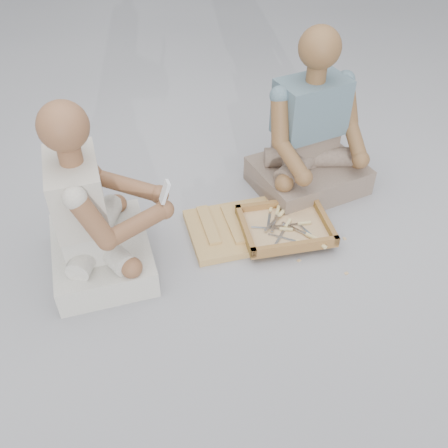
{
  "coord_description": "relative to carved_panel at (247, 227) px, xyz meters",
  "views": [
    {
      "loc": [
        -0.12,
        -1.58,
        1.83
      ],
      "look_at": [
        -0.03,
        0.15,
        0.3
      ],
      "focal_mm": 40.0,
      "sensor_mm": 36.0,
      "label": 1
    }
  ],
  "objects": [
    {
      "name": "wood_chip_11",
      "position": [
        -0.13,
        0.1,
        -0.02
      ],
      "size": [
        0.02,
        0.02,
        0.0
      ],
      "primitive_type": "cube",
      "rotation": [
        0.0,
        0.0,
        0.78
      ],
      "color": "#DDBD82",
      "rests_on": "ground"
    },
    {
      "name": "chisel_5",
      "position": [
        0.28,
        -0.04,
        0.05
      ],
      "size": [
        0.22,
        0.04,
        0.02
      ],
      "rotation": [
        0.0,
        0.0,
        0.1
      ],
      "color": "silver",
      "rests_on": "tool_tray"
    },
    {
      "name": "craftsman",
      "position": [
        -0.75,
        -0.22,
        0.29
      ],
      "size": [
        0.67,
        0.68,
        0.91
      ],
      "rotation": [
        0.0,
        0.0,
        -1.33
      ],
      "color": "beige",
      "rests_on": "ground"
    },
    {
      "name": "wood_chip_4",
      "position": [
        0.41,
        0.33,
        -0.02
      ],
      "size": [
        0.02,
        0.02,
        0.0
      ],
      "primitive_type": "cube",
      "rotation": [
        0.0,
        0.0,
        1.19
      ],
      "color": "#DDBD82",
      "rests_on": "ground"
    },
    {
      "name": "wood_chip_10",
      "position": [
        -0.15,
        -0.21,
        -0.02
      ],
      "size": [
        0.02,
        0.02,
        0.0
      ],
      "primitive_type": "cube",
      "rotation": [
        0.0,
        0.0,
        1.24
      ],
      "color": "#DDBD82",
      "rests_on": "ground"
    },
    {
      "name": "chisel_3",
      "position": [
        0.25,
        -0.18,
        0.05
      ],
      "size": [
        0.21,
        0.11,
        0.02
      ],
      "rotation": [
        0.0,
        0.0,
        -0.43
      ],
      "color": "silver",
      "rests_on": "tool_tray"
    },
    {
      "name": "carved_panel",
      "position": [
        0.0,
        0.0,
        0.0
      ],
      "size": [
        0.7,
        0.54,
        0.04
      ],
      "primitive_type": "cube",
      "rotation": [
        0.0,
        0.0,
        0.22
      ],
      "color": "olive",
      "rests_on": "ground"
    },
    {
      "name": "chisel_4",
      "position": [
        0.14,
        0.09,
        0.05
      ],
      "size": [
        0.06,
        0.22,
        0.02
      ],
      "rotation": [
        0.0,
        0.0,
        1.36
      ],
      "color": "silver",
      "rests_on": "tool_tray"
    },
    {
      "name": "chisel_0",
      "position": [
        0.17,
        0.05,
        0.06
      ],
      "size": [
        0.08,
        0.22,
        0.02
      ],
      "rotation": [
        0.0,
        0.0,
        1.26
      ],
      "color": "silver",
      "rests_on": "tool_tray"
    },
    {
      "name": "wood_chip_9",
      "position": [
        0.47,
        -0.35,
        -0.02
      ],
      "size": [
        0.02,
        0.02,
        0.0
      ],
      "primitive_type": "cube",
      "rotation": [
        0.0,
        0.0,
        0.43
      ],
      "color": "#DDBD82",
      "rests_on": "ground"
    },
    {
      "name": "companion",
      "position": [
        0.39,
        0.39,
        0.3
      ],
      "size": [
        0.75,
        0.69,
        0.95
      ],
      "rotation": [
        0.0,
        0.0,
        3.55
      ],
      "color": "#7C6959",
      "rests_on": "ground"
    },
    {
      "name": "wood_chip_8",
      "position": [
        0.14,
        -0.11,
        -0.02
      ],
      "size": [
        0.02,
        0.02,
        0.0
      ],
      "primitive_type": "cube",
      "rotation": [
        0.0,
        0.0,
        1.03
      ],
      "color": "#DDBD82",
      "rests_on": "ground"
    },
    {
      "name": "wood_chip_3",
      "position": [
        0.36,
        -0.12,
        -0.02
      ],
      "size": [
        0.02,
        0.02,
        0.0
      ],
      "primitive_type": "cube",
      "rotation": [
        0.0,
        0.0,
        2.38
      ],
      "color": "#DDBD82",
      "rests_on": "ground"
    },
    {
      "name": "wood_chip_6",
      "position": [
        0.52,
        -0.1,
        -0.02
      ],
      "size": [
        0.02,
        0.02,
        0.0
      ],
      "primitive_type": "cube",
      "rotation": [
        0.0,
        0.0,
        1.83
      ],
      "color": "#DDBD82",
      "rests_on": "ground"
    },
    {
      "name": "wood_chip_2",
      "position": [
        -0.09,
        0.17,
        -0.02
      ],
      "size": [
        0.02,
        0.02,
        0.0
      ],
      "primitive_type": "cube",
      "rotation": [
        0.0,
        0.0,
        1.09
      ],
      "color": "#DDBD82",
      "rests_on": "ground"
    },
    {
      "name": "chisel_2",
      "position": [
        0.18,
        -0.08,
        0.05
      ],
      "size": [
        0.22,
        0.05,
        0.02
      ],
      "rotation": [
        0.0,
        0.0,
        -0.15
      ],
      "color": "silver",
      "rests_on": "tool_tray"
    },
    {
      "name": "chisel_6",
      "position": [
        0.35,
        -0.18,
        0.05
      ],
      "size": [
        0.13,
        0.2,
        0.02
      ],
      "rotation": [
        0.0,
        0.0,
        -1.05
      ],
      "color": "silver",
      "rests_on": "tool_tray"
    },
    {
      "name": "mobile_phone",
      "position": [
        -0.41,
        -0.21,
        0.42
      ],
      "size": [
        0.06,
        0.06,
        0.11
      ],
      "rotation": [
        -0.35,
        0.0,
        -1.27
      ],
      "color": "silver",
      "rests_on": "craftsman"
    },
    {
      "name": "wood_chip_0",
      "position": [
        0.27,
        0.23,
        -0.02
      ],
      "size": [
        0.02,
        0.02,
        0.0
      ],
      "primitive_type": "cube",
      "rotation": [
        0.0,
        0.0,
        0.72
      ],
      "color": "#DDBD82",
      "rests_on": "ground"
    },
    {
      "name": "tool_tray",
      "position": [
        0.2,
        -0.05,
        0.04
      ],
      "size": [
        0.52,
        0.44,
        0.06
      ],
      "rotation": [
        0.0,
        0.0,
        0.15
      ],
      "color": "brown",
      "rests_on": "carved_panel"
    },
    {
      "name": "chisel_7",
      "position": [
        0.18,
        0.03,
        0.06
      ],
      "size": [
        0.15,
        0.19,
        0.02
      ],
      "rotation": [
        0.0,
        0.0,
        0.92
      ],
      "color": "silver",
      "rests_on": "tool_tray"
    },
    {
      "name": "chisel_1",
      "position": [
        0.2,
        -0.06,
        0.05
      ],
      "size": [
        0.12,
        0.2,
        0.02
      ],
      "rotation": [
        0.0,
        0.0,
        1.07
      ],
      "color": "silver",
      "rests_on": "tool_tray"
    },
    {
      "name": "wood_chip_1",
      "position": [
        -0.14,
        -0.01,
        -0.02
      ],
      "size": [
        0.02,
        0.02,
        0.0
      ],
      "primitive_type": "cube",
      "rotation": [
        0.0,
        0.0,
        1.07
      ],
      "color": "#DDBD82",
      "rests_on": "ground"
    },
    {
      "name": "wood_chip_5",
      "position": [
        -0.02,
        0.24,
        -0.02
      ],
      "size": [
        0.02,
        0.02,
        0.0
      ],
      "primitive_type": "cube",
      "rotation": [
        0.0,
        0.0,
        0.6
      ],
      "color": "#DDBD82",
      "rests_on": "ground"
    },
    {
      "name": "wood_chip_12",
      "position": [
        0.25,
        -0.25,
        -0.02
      ],
      "size": [
        0.02,
        0.02,
        0.0
      ],
      "primitive_type": "cube",
      "rotation": [
        0.0,
        0.0,
        0.62
      ],
      "color": "#DDBD82",
      "rests_on": "ground"
    },
    {
      "name": "ground",
      "position": [
        -0.11,
        -0.44,
        -0.02
      ],
      "size": [
        60.0,
        60.0,
        0.0
      ],
      "primitive_type": "plane",
      "color": "#A4A4AA",
      "rests_on": "ground"
    },
    {
      "name": "wood_chip_7",
      "position": [
        0.14,
        -0.02,
        -0.02
      ],
      "size": [
        0.02,
        0.02,
        0.0
      ],
      "primitive_type": "cube",
      "rotation": [
        0.0,
        0.0,
        1.69
      ],
      "color": "#DDBD82",
      "rests_on": "ground"
    },
    {
      "name": "chisel_8",
      "position": [
        0.31,
        -0.14,
        0.05
      ],
      "size": [
        0.18,
        0.16,
        0.02
      ],
      "rotation": [
        0.0,
        0.0,
        -0.72
      ],
      "color": "silver",
      "rests_on": "tool_tray"
    }
  ]
}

